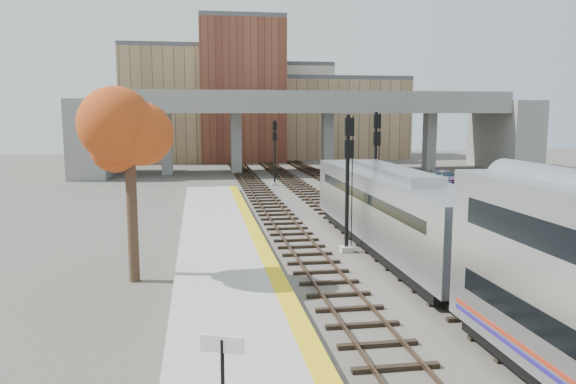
{
  "coord_description": "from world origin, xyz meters",
  "views": [
    {
      "loc": [
        -8.42,
        -21.2,
        6.99
      ],
      "look_at": [
        -3.37,
        10.36,
        2.5
      ],
      "focal_mm": 35.0,
      "sensor_mm": 36.0,
      "label": 1
    }
  ],
  "objects": [
    {
      "name": "ground",
      "position": [
        0.0,
        0.0,
        0.0
      ],
      "size": [
        160.0,
        160.0,
        0.0
      ],
      "primitive_type": "plane",
      "color": "#47423D",
      "rests_on": "ground"
    },
    {
      "name": "yellow_strip",
      "position": [
        -5.35,
        0.0,
        0.35
      ],
      "size": [
        0.7,
        60.0,
        0.01
      ],
      "primitive_type": "cube",
      "color": "yellow",
      "rests_on": "platform"
    },
    {
      "name": "signal_mast_mid",
      "position": [
        3.0,
        13.94,
        3.53
      ],
      "size": [
        0.6,
        0.64,
        7.09
      ],
      "color": "#9E9E99",
      "rests_on": "ground"
    },
    {
      "name": "car_b",
      "position": [
        12.18,
        26.84,
        0.63
      ],
      "size": [
        2.66,
        3.78,
        1.18
      ],
      "primitive_type": "imported",
      "rotation": [
        0.0,
        0.0,
        0.44
      ],
      "color": "#99999E",
      "rests_on": "parking_lot"
    },
    {
      "name": "overpass",
      "position": [
        4.92,
        45.0,
        5.81
      ],
      "size": [
        54.0,
        12.0,
        9.5
      ],
      "color": "slate",
      "rests_on": "ground"
    },
    {
      "name": "buildings_far",
      "position": [
        1.26,
        66.57,
        7.88
      ],
      "size": [
        43.0,
        21.0,
        20.6
      ],
      "color": "tan",
      "rests_on": "ground"
    },
    {
      "name": "car_a",
      "position": [
        11.56,
        26.39,
        0.58
      ],
      "size": [
        2.12,
        3.42,
        1.09
      ],
      "primitive_type": "imported",
      "rotation": [
        0.0,
        0.0,
        -0.28
      ],
      "color": "#99999E",
      "rests_on": "parking_lot"
    },
    {
      "name": "locomotive",
      "position": [
        1.0,
        5.33,
        2.28
      ],
      "size": [
        3.02,
        19.05,
        4.1
      ],
      "color": "#A8AAB2",
      "rests_on": "ground"
    },
    {
      "name": "station_sign",
      "position": [
        -8.04,
        -10.54,
        1.98
      ],
      "size": [
        0.86,
        0.36,
        2.27
      ],
      "rotation": [
        0.0,
        0.0,
        -0.36
      ],
      "color": "black",
      "rests_on": "platform"
    },
    {
      "name": "signal_mast_far",
      "position": [
        -1.1,
        32.68,
        3.0
      ],
      "size": [
        0.6,
        0.64,
        6.33
      ],
      "color": "#9E9E99",
      "rests_on": "ground"
    },
    {
      "name": "tracks",
      "position": [
        0.93,
        12.5,
        0.08
      ],
      "size": [
        10.7,
        95.0,
        0.25
      ],
      "color": "black",
      "rests_on": "ground"
    },
    {
      "name": "parking_lot",
      "position": [
        14.0,
        28.0,
        0.02
      ],
      "size": [
        14.0,
        18.0,
        0.04
      ],
      "primitive_type": "cube",
      "color": "black",
      "rests_on": "ground"
    },
    {
      "name": "car_c",
      "position": [
        15.99,
        31.34,
        0.65
      ],
      "size": [
        1.71,
        4.19,
        1.22
      ],
      "primitive_type": "imported",
      "rotation": [
        0.0,
        0.0,
        0.0
      ],
      "color": "#99999E",
      "rests_on": "parking_lot"
    },
    {
      "name": "signal_mast_near",
      "position": [
        -1.1,
        5.71,
        3.42
      ],
      "size": [
        0.6,
        0.64,
        6.93
      ],
      "color": "#9E9E99",
      "rests_on": "ground"
    },
    {
      "name": "platform",
      "position": [
        -7.25,
        0.0,
        0.17
      ],
      "size": [
        4.5,
        60.0,
        0.35
      ],
      "primitive_type": "cube",
      "color": "#9E9E99",
      "rests_on": "ground"
    },
    {
      "name": "tree",
      "position": [
        -11.18,
        2.34,
        6.23
      ],
      "size": [
        3.6,
        3.6,
        8.4
      ],
      "color": "#382619",
      "rests_on": "ground"
    }
  ]
}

